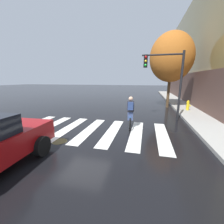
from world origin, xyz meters
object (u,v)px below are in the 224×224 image
Objects in this scene: fire_hydrant at (188,105)px; street_tree_near at (171,57)px; cyclist at (130,113)px; manhole_cover at (59,141)px; traffic_light_near at (167,74)px.

fire_hydrant is 0.12× the size of street_tree_near.
fire_hydrant is at bearing 51.00° from cyclist.
fire_hydrant reaches higher than manhole_cover.
street_tree_near is (5.40, 9.09, 4.41)m from manhole_cover.
manhole_cover is 0.10× the size of street_tree_near.
cyclist is 2.19× the size of fire_hydrant.
traffic_light_near is at bearing -127.45° from fire_hydrant.
street_tree_near reaches higher than cyclist.
street_tree_near reaches higher than traffic_light_near.
traffic_light_near is at bearing -99.84° from street_tree_near.
cyclist is 8.02m from street_tree_near.
manhole_cover is at bearing -120.71° from street_tree_near.
cyclist reaches higher than fire_hydrant.
fire_hydrant is at bearing 52.55° from traffic_light_near.
fire_hydrant is (6.71, 7.40, 0.53)m from manhole_cover.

